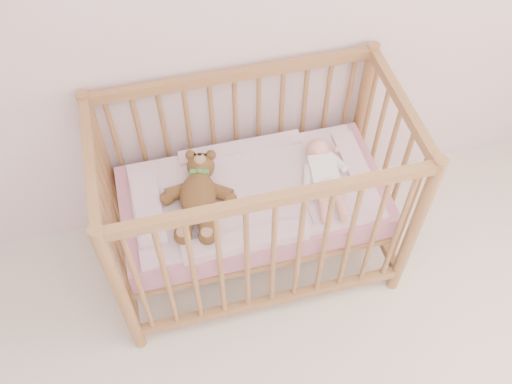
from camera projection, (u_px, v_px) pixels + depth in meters
name	position (u px, v px, depth m)	size (l,w,h in m)	color
crib	(253.00, 199.00, 2.66)	(1.36, 0.76, 1.00)	#9D7642
mattress	(253.00, 201.00, 2.67)	(1.22, 0.62, 0.13)	pink
blanket	(253.00, 191.00, 2.61)	(1.10, 0.58, 0.06)	pink
baby	(324.00, 171.00, 2.59)	(0.23, 0.48, 0.12)	white
teddy_bear	(198.00, 195.00, 2.50)	(0.35, 0.50, 0.14)	brown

